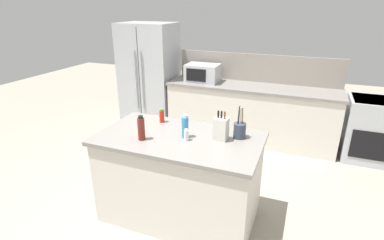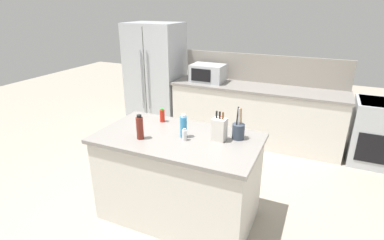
{
  "view_description": "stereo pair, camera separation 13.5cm",
  "coord_description": "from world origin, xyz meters",
  "px_view_note": "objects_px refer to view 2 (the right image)",
  "views": [
    {
      "loc": [
        1.11,
        -2.46,
        2.17
      ],
      "look_at": [
        0.0,
        0.35,
        0.99
      ],
      "focal_mm": 28.0,
      "sensor_mm": 36.0,
      "label": 1
    },
    {
      "loc": [
        1.24,
        -2.41,
        2.17
      ],
      "look_at": [
        0.0,
        0.35,
        0.99
      ],
      "focal_mm": 28.0,
      "sensor_mm": 36.0,
      "label": 2
    }
  ],
  "objects_px": {
    "knife_block": "(219,129)",
    "hot_sauce_bottle": "(162,116)",
    "salt_shaker": "(184,135)",
    "range_oven": "(381,133)",
    "refrigerator": "(156,76)",
    "vinegar_bottle": "(140,128)",
    "utensil_crock": "(238,131)",
    "soy_sauce_bottle": "(220,124)",
    "microwave": "(208,73)",
    "dish_soap_bottle": "(184,127)"
  },
  "relations": [
    {
      "from": "knife_block",
      "to": "soy_sauce_bottle",
      "type": "xyz_separation_m",
      "value": [
        -0.06,
        0.21,
        -0.04
      ]
    },
    {
      "from": "knife_block",
      "to": "hot_sauce_bottle",
      "type": "height_order",
      "value": "knife_block"
    },
    {
      "from": "hot_sauce_bottle",
      "to": "soy_sauce_bottle",
      "type": "distance_m",
      "value": 0.67
    },
    {
      "from": "refrigerator",
      "to": "utensil_crock",
      "type": "distance_m",
      "value": 2.97
    },
    {
      "from": "range_oven",
      "to": "salt_shaker",
      "type": "bearing_deg",
      "value": -131.52
    },
    {
      "from": "range_oven",
      "to": "hot_sauce_bottle",
      "type": "relative_size",
      "value": 6.02
    },
    {
      "from": "vinegar_bottle",
      "to": "salt_shaker",
      "type": "distance_m",
      "value": 0.44
    },
    {
      "from": "knife_block",
      "to": "salt_shaker",
      "type": "xyz_separation_m",
      "value": [
        -0.3,
        -0.14,
        -0.06
      ]
    },
    {
      "from": "knife_block",
      "to": "utensil_crock",
      "type": "height_order",
      "value": "utensil_crock"
    },
    {
      "from": "range_oven",
      "to": "soy_sauce_bottle",
      "type": "relative_size",
      "value": 5.68
    },
    {
      "from": "vinegar_bottle",
      "to": "soy_sauce_bottle",
      "type": "height_order",
      "value": "vinegar_bottle"
    },
    {
      "from": "utensil_crock",
      "to": "soy_sauce_bottle",
      "type": "height_order",
      "value": "utensil_crock"
    },
    {
      "from": "knife_block",
      "to": "vinegar_bottle",
      "type": "height_order",
      "value": "knife_block"
    },
    {
      "from": "microwave",
      "to": "knife_block",
      "type": "xyz_separation_m",
      "value": [
        0.94,
        -2.11,
        -0.03
      ]
    },
    {
      "from": "microwave",
      "to": "utensil_crock",
      "type": "xyz_separation_m",
      "value": [
        1.1,
        -2.0,
        -0.06
      ]
    },
    {
      "from": "range_oven",
      "to": "hot_sauce_bottle",
      "type": "bearing_deg",
      "value": -141.77
    },
    {
      "from": "refrigerator",
      "to": "microwave",
      "type": "height_order",
      "value": "refrigerator"
    },
    {
      "from": "vinegar_bottle",
      "to": "salt_shaker",
      "type": "xyz_separation_m",
      "value": [
        0.41,
        0.14,
        -0.06
      ]
    },
    {
      "from": "hot_sauce_bottle",
      "to": "microwave",
      "type": "bearing_deg",
      "value": 96.06
    },
    {
      "from": "microwave",
      "to": "hot_sauce_bottle",
      "type": "xyz_separation_m",
      "value": [
        0.2,
        -1.91,
        -0.07
      ]
    },
    {
      "from": "soy_sauce_bottle",
      "to": "dish_soap_bottle",
      "type": "relative_size",
      "value": 0.68
    },
    {
      "from": "refrigerator",
      "to": "microwave",
      "type": "xyz_separation_m",
      "value": [
        1.04,
        -0.05,
        0.15
      ]
    },
    {
      "from": "soy_sauce_bottle",
      "to": "knife_block",
      "type": "bearing_deg",
      "value": -73.62
    },
    {
      "from": "refrigerator",
      "to": "vinegar_bottle",
      "type": "distance_m",
      "value": 2.76
    },
    {
      "from": "range_oven",
      "to": "hot_sauce_bottle",
      "type": "xyz_separation_m",
      "value": [
        -2.42,
        -1.91,
        0.54
      ]
    },
    {
      "from": "utensil_crock",
      "to": "salt_shaker",
      "type": "distance_m",
      "value": 0.52
    },
    {
      "from": "range_oven",
      "to": "utensil_crock",
      "type": "relative_size",
      "value": 2.87
    },
    {
      "from": "utensil_crock",
      "to": "salt_shaker",
      "type": "height_order",
      "value": "utensil_crock"
    },
    {
      "from": "refrigerator",
      "to": "salt_shaker",
      "type": "xyz_separation_m",
      "value": [
        1.68,
        -2.3,
        0.06
      ]
    },
    {
      "from": "hot_sauce_bottle",
      "to": "knife_block",
      "type": "bearing_deg",
      "value": -15.05
    },
    {
      "from": "range_oven",
      "to": "dish_soap_bottle",
      "type": "height_order",
      "value": "dish_soap_bottle"
    },
    {
      "from": "refrigerator",
      "to": "range_oven",
      "type": "bearing_deg",
      "value": -0.8
    },
    {
      "from": "soy_sauce_bottle",
      "to": "vinegar_bottle",
      "type": "bearing_deg",
      "value": -142.78
    },
    {
      "from": "microwave",
      "to": "vinegar_bottle",
      "type": "relative_size",
      "value": 2.2
    },
    {
      "from": "knife_block",
      "to": "salt_shaker",
      "type": "height_order",
      "value": "knife_block"
    },
    {
      "from": "hot_sauce_bottle",
      "to": "soy_sauce_bottle",
      "type": "xyz_separation_m",
      "value": [
        0.67,
        0.01,
        0.0
      ]
    },
    {
      "from": "microwave",
      "to": "soy_sauce_bottle",
      "type": "bearing_deg",
      "value": -65.22
    },
    {
      "from": "refrigerator",
      "to": "salt_shaker",
      "type": "height_order",
      "value": "refrigerator"
    },
    {
      "from": "refrigerator",
      "to": "dish_soap_bottle",
      "type": "height_order",
      "value": "refrigerator"
    },
    {
      "from": "refrigerator",
      "to": "range_oven",
      "type": "xyz_separation_m",
      "value": [
        3.67,
        -0.05,
        -0.47
      ]
    },
    {
      "from": "soy_sauce_bottle",
      "to": "refrigerator",
      "type": "bearing_deg",
      "value": 134.57
    },
    {
      "from": "range_oven",
      "to": "vinegar_bottle",
      "type": "height_order",
      "value": "vinegar_bottle"
    },
    {
      "from": "range_oven",
      "to": "knife_block",
      "type": "distance_m",
      "value": 2.76
    },
    {
      "from": "range_oven",
      "to": "vinegar_bottle",
      "type": "relative_size",
      "value": 3.73
    },
    {
      "from": "hot_sauce_bottle",
      "to": "vinegar_bottle",
      "type": "distance_m",
      "value": 0.48
    },
    {
      "from": "range_oven",
      "to": "knife_block",
      "type": "relative_size",
      "value": 3.17
    },
    {
      "from": "utensil_crock",
      "to": "vinegar_bottle",
      "type": "height_order",
      "value": "utensil_crock"
    },
    {
      "from": "knife_block",
      "to": "hot_sauce_bottle",
      "type": "bearing_deg",
      "value": 170.29
    },
    {
      "from": "knife_block",
      "to": "utensil_crock",
      "type": "bearing_deg",
      "value": 38.82
    },
    {
      "from": "range_oven",
      "to": "refrigerator",
      "type": "bearing_deg",
      "value": 179.2
    }
  ]
}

